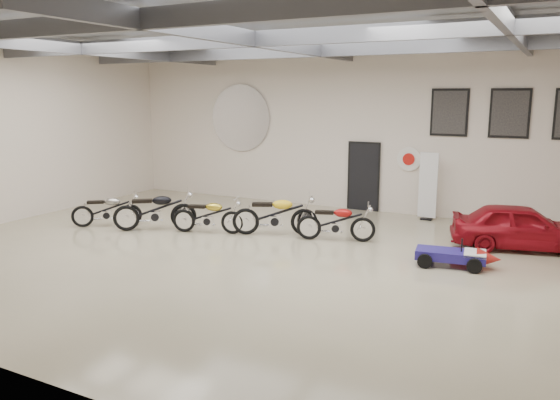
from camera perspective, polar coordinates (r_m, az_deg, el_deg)
The scene contains 18 objects.
floor at distance 12.42m, azimuth -2.56°, elevation -5.93°, with size 16.00×12.00×0.01m, color tan.
ceiling at distance 11.96m, azimuth -2.77°, elevation 17.63°, with size 16.00×12.00×0.01m, color slate.
back_wall at distance 17.38m, azimuth 7.36°, elevation 7.24°, with size 16.00×0.02×5.00m, color silver.
left_wall at distance 17.37m, azimuth -26.32°, elevation 6.20°, with size 0.02×12.00×5.00m, color silver.
ceiling_beams at distance 11.94m, azimuth -2.76°, elevation 16.44°, with size 15.80×11.80×0.32m, color #5C5D64, non-canonical shape.
door at distance 17.32m, azimuth 8.74°, elevation 2.37°, with size 0.92×0.08×2.10m, color black.
logo_plaque at distance 19.06m, azimuth -4.16°, elevation 8.54°, with size 2.30×0.06×1.16m, color silver, non-canonical shape.
poster_left at distance 16.52m, azimuth 17.29°, elevation 8.73°, with size 1.05×0.08×1.35m, color black, non-canonical shape.
poster_mid at distance 16.31m, azimuth 22.88°, elevation 8.35°, with size 1.05×0.08×1.35m, color black, non-canonical shape.
oil_sign at distance 16.85m, azimuth 13.32°, elevation 4.19°, with size 0.72×0.10×0.72m, color white, non-canonical shape.
banner_stand at distance 16.36m, azimuth 15.20°, elevation 1.31°, with size 0.53×0.21×1.94m, color white, non-canonical shape.
motorcycle_silver at distance 15.84m, azimuth -17.67°, elevation -0.93°, with size 1.86×0.58×0.97m, color silver, non-canonical shape.
motorcycle_black at distance 15.07m, azimuth -12.95°, elevation -0.97°, with size 2.16×0.67×1.12m, color silver, non-canonical shape.
motorcycle_gold at distance 14.49m, azimuth -7.55°, elevation -1.54°, with size 1.90×0.59×0.99m, color silver, non-canonical shape.
motorcycle_yellow at distance 14.15m, azimuth -0.54°, elevation -1.45°, with size 2.17×0.67×1.13m, color silver, non-canonical shape.
motorcycle_red at distance 13.68m, azimuth 5.85°, elevation -2.22°, with size 1.92×0.60×1.00m, color silver, non-canonical shape.
go_kart at distance 12.22m, azimuth 18.10°, elevation -5.21°, with size 1.76×0.79×0.64m, color navy, non-canonical shape.
vintage_car at distance 14.09m, azimuth 23.90°, elevation -2.56°, with size 3.18×1.28×1.09m, color maroon.
Camera 1 is at (5.95, -10.29, 3.63)m, focal length 35.00 mm.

